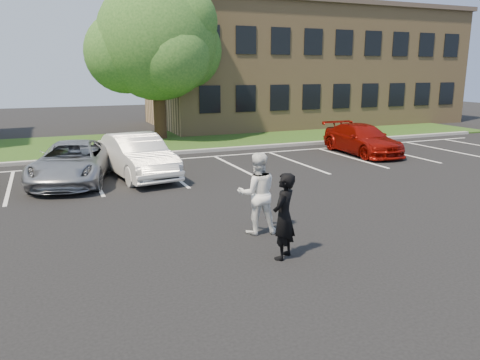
% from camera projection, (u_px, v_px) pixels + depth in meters
% --- Properties ---
extents(ground_plane, '(90.00, 90.00, 0.00)m').
position_uv_depth(ground_plane, '(257.00, 241.00, 10.88)').
color(ground_plane, black).
rests_on(ground_plane, ground).
extents(curb, '(40.00, 0.30, 0.15)m').
position_uv_depth(curb, '(148.00, 154.00, 21.63)').
color(curb, gray).
rests_on(curb, ground).
extents(grass_strip, '(44.00, 8.00, 0.08)m').
position_uv_depth(grass_strip, '(132.00, 143.00, 25.23)').
color(grass_strip, '#1B410D').
rests_on(grass_strip, ground).
extents(stall_lines, '(34.00, 5.36, 0.01)m').
position_uv_depth(stall_lines, '(197.00, 166.00, 19.44)').
color(stall_lines, silver).
rests_on(stall_lines, ground).
extents(office_building, '(22.40, 10.40, 8.30)m').
position_uv_depth(office_building, '(304.00, 66.00, 34.94)').
color(office_building, '#9D7E52').
rests_on(office_building, ground).
extents(tree, '(7.80, 7.20, 8.80)m').
position_uv_depth(tree, '(158.00, 43.00, 25.77)').
color(tree, black).
rests_on(tree, ground).
extents(man_black_suit, '(0.80, 0.77, 1.85)m').
position_uv_depth(man_black_suit, '(284.00, 216.00, 9.72)').
color(man_black_suit, black).
rests_on(man_black_suit, ground).
extents(man_white_shirt, '(1.10, 0.93, 1.99)m').
position_uv_depth(man_white_shirt, '(257.00, 193.00, 11.24)').
color(man_white_shirt, white).
rests_on(man_white_shirt, ground).
extents(car_silver_minivan, '(3.62, 5.55, 1.42)m').
position_uv_depth(car_silver_minivan, '(73.00, 162.00, 16.51)').
color(car_silver_minivan, '#9C9EA4').
rests_on(car_silver_minivan, ground).
extents(car_white_sedan, '(2.36, 4.99, 1.58)m').
position_uv_depth(car_white_sedan, '(137.00, 156.00, 17.27)').
color(car_white_sedan, white).
rests_on(car_white_sedan, ground).
extents(car_red_compact, '(2.13, 4.84, 1.38)m').
position_uv_depth(car_red_compact, '(362.00, 139.00, 22.08)').
color(car_red_compact, maroon).
rests_on(car_red_compact, ground).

